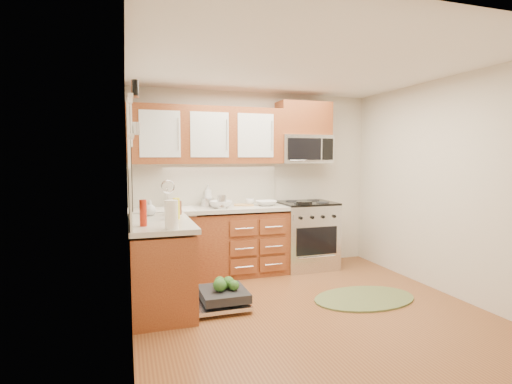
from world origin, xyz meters
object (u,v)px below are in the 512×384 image
object	(u,v)px
microwave	(304,149)
cup	(250,202)
skillet	(304,203)
bowl_b	(221,204)
rug	(364,298)
paper_towel_roll	(171,215)
stock_pot	(208,202)
dishwasher	(220,298)
range	(307,235)
sink	(170,219)
cutting_board	(244,205)
upper_cabinets	(207,135)
bowl_a	(266,203)

from	to	relation	value
microwave	cup	bearing A→B (deg)	-177.22
skillet	bowl_b	distance (m)	1.13
rug	skillet	xyz separation A→B (m)	(-0.22, 1.14, 0.96)
paper_towel_roll	microwave	bearing A→B (deg)	37.31
rug	microwave	bearing A→B (deg)	92.15
bowl_b	stock_pot	bearing A→B (deg)	117.72
dishwasher	stock_pot	world-z (taller)	stock_pot
range	rug	size ratio (longest dim) A/B	0.80
sink	range	bearing A→B (deg)	0.30
paper_towel_roll	rug	bearing A→B (deg)	1.61
cutting_board	dishwasher	bearing A→B (deg)	-117.22
sink	dishwasher	distance (m)	1.38
sink	dishwasher	xyz separation A→B (m)	(0.39, -1.12, -0.70)
dishwasher	cup	xyz separation A→B (m)	(0.71, 1.21, 0.87)
upper_cabinets	sink	size ratio (longest dim) A/B	3.31
skillet	bowl_b	bearing A→B (deg)	171.29
upper_cabinets	rug	bearing A→B (deg)	-46.41
dishwasher	paper_towel_roll	world-z (taller)	paper_towel_roll
sink	microwave	bearing A→B (deg)	3.85
upper_cabinets	paper_towel_roll	xyz separation A→B (m)	(-0.65, -1.59, -0.82)
cup	rug	bearing A→B (deg)	-58.91
stock_pot	rug	bearing A→B (deg)	-46.73
paper_towel_roll	skillet	bearing A→B (deg)	32.32
rug	bowl_a	world-z (taller)	bowl_a
stock_pot	bowl_a	size ratio (longest dim) A/B	0.67
sink	skillet	size ratio (longest dim) A/B	2.78
upper_cabinets	rug	xyz separation A→B (m)	(1.46, -1.54, -1.86)
dishwasher	bowl_a	xyz separation A→B (m)	(0.91, 1.11, 0.86)
cutting_board	stock_pot	bearing A→B (deg)	170.31
rug	paper_towel_roll	bearing A→B (deg)	-178.39
microwave	dishwasher	distance (m)	2.55
dishwasher	microwave	bearing A→B (deg)	39.07
range	sink	distance (m)	1.96
stock_pot	paper_towel_roll	bearing A→B (deg)	-112.22
stock_pot	cup	xyz separation A→B (m)	(0.57, -0.08, -0.01)
rug	bowl_a	distance (m)	1.80
paper_towel_roll	bowl_b	size ratio (longest dim) A/B	0.92
cutting_board	bowl_b	world-z (taller)	bowl_b
upper_cabinets	cutting_board	bearing A→B (deg)	-7.98
dishwasher	cup	distance (m)	1.65
upper_cabinets	range	xyz separation A→B (m)	(1.41, -0.15, -1.40)
cup	dishwasher	bearing A→B (deg)	-120.41
range	cutting_board	distance (m)	1.03
rug	skillet	world-z (taller)	skillet
dishwasher	rug	distance (m)	1.62
microwave	skillet	distance (m)	0.83
bowl_b	paper_towel_roll	bearing A→B (deg)	-119.73
paper_towel_roll	bowl_a	bearing A→B (deg)	44.89
stock_pot	microwave	bearing A→B (deg)	-1.61
upper_cabinets	cup	bearing A→B (deg)	-6.48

